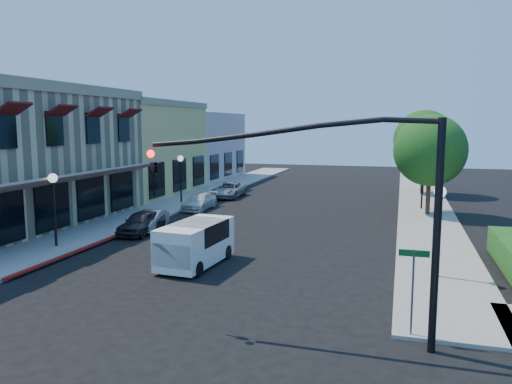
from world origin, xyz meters
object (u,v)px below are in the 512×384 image
(lamppost_right_near, at_px, (439,208))
(parked_car_b, at_px, (151,220))
(lamppost_left_near, at_px, (53,191))
(lamppost_left_far, at_px, (181,167))
(parked_car_c, at_px, (199,202))
(street_tree_b, at_px, (424,140))
(signal_mast_arm, at_px, (351,192))
(street_tree_a, at_px, (430,150))
(parked_car_a, at_px, (142,222))
(parked_car_d, at_px, (228,190))
(lamppost_right_far, at_px, (423,170))
(white_van, at_px, (195,241))
(street_name_sign, at_px, (413,279))

(lamppost_right_near, height_order, parked_car_b, lamppost_right_near)
(lamppost_left_near, bearing_deg, lamppost_left_far, 90.00)
(parked_car_b, bearing_deg, parked_car_c, 82.03)
(street_tree_b, bearing_deg, parked_car_c, -141.34)
(lamppost_left_near, distance_m, lamppost_left_far, 14.00)
(signal_mast_arm, xyz_separation_m, lamppost_right_near, (2.64, 6.50, -1.35))
(street_tree_b, bearing_deg, street_tree_a, -90.00)
(signal_mast_arm, relative_size, lamppost_right_near, 2.24)
(street_tree_b, bearing_deg, lamppost_right_near, -90.72)
(parked_car_a, height_order, parked_car_d, parked_car_a)
(street_tree_a, bearing_deg, lamppost_right_near, -91.23)
(lamppost_right_near, distance_m, parked_car_d, 23.34)
(lamppost_right_far, bearing_deg, white_van, -119.42)
(street_name_sign, xyz_separation_m, lamppost_left_near, (-16.00, 5.80, 1.04))
(street_name_sign, bearing_deg, parked_car_a, 144.42)
(street_tree_a, bearing_deg, white_van, -123.43)
(lamppost_left_far, relative_size, white_van, 0.86)
(lamppost_left_far, distance_m, lamppost_right_near, 22.02)
(street_tree_a, xyz_separation_m, lamppost_right_far, (-0.30, 2.00, -1.46))
(lamppost_left_near, bearing_deg, street_tree_b, 54.21)
(lamppost_right_far, relative_size, parked_car_a, 0.99)
(signal_mast_arm, bearing_deg, street_tree_a, 81.83)
(white_van, bearing_deg, parked_car_c, 112.02)
(white_van, height_order, parked_car_a, white_van)
(street_tree_b, xyz_separation_m, parked_car_d, (-15.00, -6.00, -3.94))
(lamppost_right_far, bearing_deg, parked_car_c, -164.78)
(signal_mast_arm, height_order, parked_car_a, signal_mast_arm)
(lamppost_left_near, bearing_deg, parked_car_c, 79.15)
(signal_mast_arm, height_order, parked_car_d, signal_mast_arm)
(street_name_sign, distance_m, parked_car_b, 17.48)
(street_tree_a, distance_m, parked_car_b, 17.87)
(lamppost_left_near, xyz_separation_m, lamppost_right_near, (17.00, 0.00, 0.00))
(street_name_sign, bearing_deg, signal_mast_arm, -156.80)
(white_van, bearing_deg, lamppost_right_near, 5.11)
(street_tree_a, bearing_deg, signal_mast_arm, -98.17)
(lamppost_left_far, bearing_deg, street_name_sign, -51.06)
(street_tree_a, bearing_deg, parked_car_d, 165.07)
(lamppost_right_near, height_order, parked_car_c, lamppost_right_near)
(street_tree_a, bearing_deg, parked_car_b, -149.04)
(lamppost_right_far, height_order, parked_car_d, lamppost_right_far)
(parked_car_d, bearing_deg, street_name_sign, -61.66)
(parked_car_a, bearing_deg, parked_car_c, 88.35)
(lamppost_right_near, distance_m, parked_car_c, 19.10)
(street_name_sign, height_order, parked_car_a, street_name_sign)
(lamppost_left_near, height_order, parked_car_a, lamppost_left_near)
(parked_car_c, bearing_deg, lamppost_left_near, -100.95)
(lamppost_left_far, height_order, parked_car_d, lamppost_left_far)
(parked_car_b, bearing_deg, street_tree_b, 43.74)
(street_tree_a, relative_size, white_van, 1.56)
(lamppost_right_near, height_order, white_van, lamppost_right_near)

